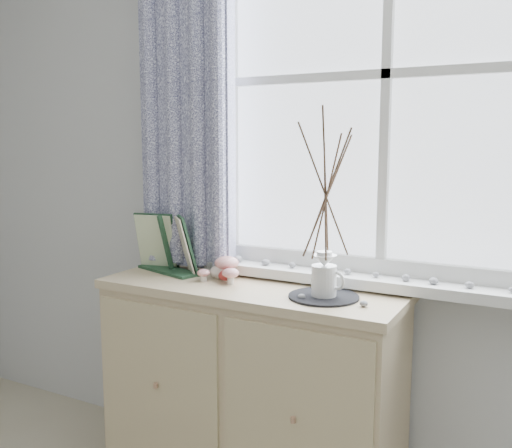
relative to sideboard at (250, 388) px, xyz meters
name	(u,v)px	position (x,y,z in m)	size (l,w,h in m)	color
sideboard	(250,388)	(0.00, 0.00, 0.00)	(1.20, 0.45, 0.85)	tan
botanical_book	(164,243)	(-0.42, 0.01, 0.55)	(0.37, 0.13, 0.26)	#1D3D26
toadstool_cluster	(225,267)	(-0.13, 0.02, 0.48)	(0.18, 0.16, 0.09)	beige
wooden_eggs	(226,271)	(-0.14, 0.06, 0.45)	(0.14, 0.18, 0.08)	#A67E5C
songbird_figurine	(222,271)	(-0.15, 0.03, 0.46)	(0.13, 0.06, 0.07)	beige
crocheted_doily	(324,297)	(0.32, -0.03, 0.43)	(0.25, 0.25, 0.01)	black
twig_pitcher	(326,189)	(0.32, -0.03, 0.81)	(0.31, 0.31, 0.68)	silver
sideboard_pebbles	(324,292)	(0.30, 0.00, 0.43)	(0.33, 0.23, 0.02)	#98989B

